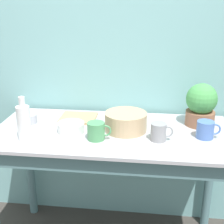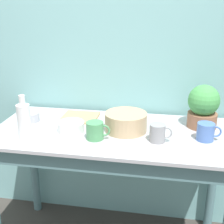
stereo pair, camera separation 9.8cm
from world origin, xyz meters
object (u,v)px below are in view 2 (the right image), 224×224
Objects in this scene: bottle_tall at (24,120)px; mug_green at (95,131)px; potted_plant at (203,106)px; mug_blue at (206,132)px; tray_board at (80,117)px; bowl_wash_large at (126,122)px; mug_grey at (158,133)px; bowl_small_enamel_white at (71,127)px; bowl_small_steel at (31,117)px.

bottle_tall reaches higher than mug_green.
bottle_tall is at bearing -161.10° from potted_plant.
mug_blue is 0.58× the size of tray_board.
tray_board is at bearing 155.41° from bowl_wash_large.
potted_plant is at bearing 17.49° from bowl_wash_large.
bowl_small_enamel_white is (-0.52, 0.05, -0.02)m from mug_grey.
tray_board is at bearing 19.14° from bowl_small_steel.
bottle_tall is (-1.01, -0.34, -0.03)m from potted_plant.
potted_plant reaches higher than tray_board.
mug_green is 0.51m from bowl_small_steel.
bowl_small_steel is 0.48× the size of tray_board.
bowl_wash_large is 0.33m from bowl_small_enamel_white.
bowl_wash_large is 0.59m from bottle_tall.
bowl_small_steel is at bearing 159.84° from bowl_small_enamel_white.
bowl_small_enamel_white is at bearing 30.01° from bottle_tall.
mug_blue is 1.21× the size of bowl_small_steel.
mug_grey reaches higher than mug_blue.
bottle_tall is 1.59× the size of bowl_small_enamel_white.
bottle_tall is at bearing -122.65° from tray_board.
bowl_small_enamel_white is at bearing -168.05° from bowl_wash_large.
potted_plant reaches higher than bottle_tall.
mug_blue is at bearing 8.22° from bottle_tall.
bottle_tall is at bearing -149.99° from bowl_small_enamel_white.
mug_green is at bearing -25.82° from bowl_small_enamel_white.
mug_blue is at bearing -88.79° from potted_plant.
bowl_wash_large is 1.00× the size of bottle_tall.
tray_board is at bearing 179.54° from potted_plant.
bowl_small_enamel_white is (-0.17, 0.08, -0.02)m from mug_green.
bowl_small_steel is 0.32m from tray_board.
tray_board is (-0.33, 0.15, -0.05)m from bowl_wash_large.
mug_blue is 0.27m from mug_grey.
mug_blue is (0.00, -0.20, -0.08)m from potted_plant.
mug_grey is 0.59m from tray_board.
potted_plant reaches higher than mug_blue.
bottle_tall is 0.28m from bowl_small_enamel_white.
bottle_tall is 0.75m from mug_grey.
tray_board is (0.30, 0.10, -0.02)m from bowl_small_steel.
mug_grey is 0.35m from mug_green.
potted_plant is 0.48m from bowl_wash_large.
bowl_small_enamel_white is (-0.77, -0.21, -0.10)m from potted_plant.
mug_blue is 0.85× the size of bowl_small_enamel_white.
mug_blue is at bearing -5.27° from bowl_small_steel.
mug_blue is at bearing -6.86° from bowl_wash_large.
mug_grey reaches higher than bowl_small_steel.
bowl_wash_large is 1.59× the size of bowl_small_enamel_white.
potted_plant is at bearing 5.19° from bowl_small_steel.
bowl_wash_large is at bearing -162.51° from potted_plant.
bowl_wash_large reaches higher than bowl_small_steel.
potted_plant is at bearing 15.24° from bowl_small_enamel_white.
bottle_tall reaches higher than tray_board.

